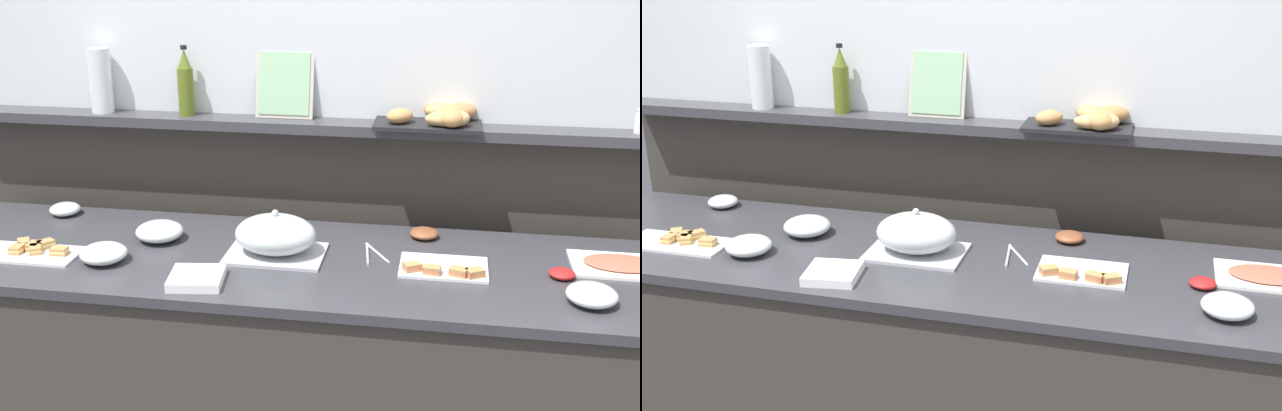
# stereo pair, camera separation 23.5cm
# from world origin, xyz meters

# --- Properties ---
(ground_plane) EXTENTS (12.00, 12.00, 0.00)m
(ground_plane) POSITION_xyz_m (0.00, 0.60, 0.00)
(ground_plane) COLOR #38383D
(buffet_counter) EXTENTS (2.75, 0.76, 0.91)m
(buffet_counter) POSITION_xyz_m (0.00, 0.00, 0.46)
(buffet_counter) COLOR #3D3833
(buffet_counter) RESTS_ON ground_plane
(back_ledge_unit) EXTENTS (2.97, 0.22, 1.29)m
(back_ledge_unit) POSITION_xyz_m (0.00, 0.55, 0.68)
(back_ledge_unit) COLOR #3D3833
(back_ledge_unit) RESTS_ON ground_plane
(sandwich_platter_rear) EXTENTS (0.29, 0.20, 0.04)m
(sandwich_platter_rear) POSITION_xyz_m (0.54, -0.02, 0.92)
(sandwich_platter_rear) COLOR silver
(sandwich_platter_rear) RESTS_ON buffet_counter
(sandwich_platter_side) EXTENTS (0.38, 0.17, 0.04)m
(sandwich_platter_side) POSITION_xyz_m (-0.90, -0.12, 0.92)
(sandwich_platter_side) COLOR silver
(sandwich_platter_side) RESTS_ON buffet_counter
(cold_cuts_platter) EXTENTS (0.33, 0.22, 0.02)m
(cold_cuts_platter) POSITION_xyz_m (1.13, 0.11, 0.92)
(cold_cuts_platter) COLOR white
(cold_cuts_platter) RESTS_ON buffet_counter
(serving_cloche) EXTENTS (0.34, 0.24, 0.17)m
(serving_cloche) POSITION_xyz_m (-0.04, 0.02, 0.98)
(serving_cloche) COLOR #B7BABF
(serving_cloche) RESTS_ON buffet_counter
(glass_bowl_large) EXTENTS (0.15, 0.15, 0.06)m
(glass_bowl_large) POSITION_xyz_m (0.98, -0.19, 0.94)
(glass_bowl_large) COLOR silver
(glass_bowl_large) RESTS_ON buffet_counter
(glass_bowl_medium) EXTENTS (0.17, 0.17, 0.07)m
(glass_bowl_medium) POSITION_xyz_m (-0.50, 0.09, 0.94)
(glass_bowl_medium) COLOR silver
(glass_bowl_medium) RESTS_ON buffet_counter
(glass_bowl_small) EXTENTS (0.16, 0.16, 0.06)m
(glass_bowl_small) POSITION_xyz_m (-0.61, -0.14, 0.94)
(glass_bowl_small) COLOR silver
(glass_bowl_small) RESTS_ON buffet_counter
(glass_bowl_extra) EXTENTS (0.12, 0.12, 0.05)m
(glass_bowl_extra) POSITION_xyz_m (-0.97, 0.28, 0.93)
(glass_bowl_extra) COLOR silver
(glass_bowl_extra) RESTS_ON buffet_counter
(condiment_bowl_dark) EXTENTS (0.11, 0.11, 0.04)m
(condiment_bowl_dark) POSITION_xyz_m (0.46, 0.27, 0.93)
(condiment_bowl_dark) COLOR brown
(condiment_bowl_dark) RESTS_ON buffet_counter
(condiment_bowl_red) EXTENTS (0.09, 0.09, 0.03)m
(condiment_bowl_red) POSITION_xyz_m (0.92, -0.01, 0.92)
(condiment_bowl_red) COLOR red
(condiment_bowl_red) RESTS_ON buffet_counter
(serving_tongs) EXTENTS (0.10, 0.19, 0.01)m
(serving_tongs) POSITION_xyz_m (0.29, 0.08, 0.91)
(serving_tongs) COLOR #B7BABF
(serving_tongs) RESTS_ON buffet_counter
(napkin_stack) EXTENTS (0.19, 0.19, 0.03)m
(napkin_stack) POSITION_xyz_m (-0.25, -0.24, 0.92)
(napkin_stack) COLOR white
(napkin_stack) RESTS_ON buffet_counter
(olive_oil_bottle) EXTENTS (0.06, 0.06, 0.28)m
(olive_oil_bottle) POSITION_xyz_m (-0.50, 0.48, 1.41)
(olive_oil_bottle) COLOR #56661E
(olive_oil_bottle) RESTS_ON back_ledge_unit
(bread_basket) EXTENTS (0.40, 0.31, 0.08)m
(bread_basket) POSITION_xyz_m (0.50, 0.48, 1.33)
(bread_basket) COLOR black
(bread_basket) RESTS_ON back_ledge_unit
(framed_picture) EXTENTS (0.23, 0.07, 0.27)m
(framed_picture) POSITION_xyz_m (-0.11, 0.52, 1.42)
(framed_picture) COLOR #B2AD9E
(framed_picture) RESTS_ON back_ledge_unit
(water_carafe) EXTENTS (0.09, 0.09, 0.26)m
(water_carafe) POSITION_xyz_m (-0.86, 0.48, 1.42)
(water_carafe) COLOR silver
(water_carafe) RESTS_ON back_ledge_unit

